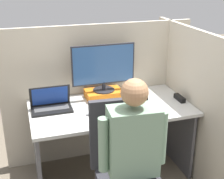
# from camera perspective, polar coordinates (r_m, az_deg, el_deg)

# --- Properties ---
(cubicle_panel_back) EXTENTS (1.99, 0.04, 1.44)m
(cubicle_panel_back) POSITION_cam_1_polar(r_m,az_deg,el_deg) (3.27, -2.28, -0.58)
(cubicle_panel_back) COLOR #B7AD99
(cubicle_panel_back) RESTS_ON ground
(cubicle_panel_right) EXTENTS (0.04, 1.42, 1.44)m
(cubicle_panel_right) POSITION_cam_1_polar(r_m,az_deg,el_deg) (3.14, 13.80, -2.19)
(cubicle_panel_right) COLOR #B7AD99
(cubicle_panel_right) RESTS_ON ground
(desk) EXTENTS (1.49, 0.77, 0.74)m
(desk) POSITION_cam_1_polar(r_m,az_deg,el_deg) (2.98, -0.16, -6.29)
(desk) COLOR #B7B7B2
(desk) RESTS_ON ground
(paper_box) EXTENTS (0.36, 0.22, 0.08)m
(paper_box) POSITION_cam_1_polar(r_m,az_deg,el_deg) (3.08, -1.51, -0.82)
(paper_box) COLOR orange
(paper_box) RESTS_ON desk
(monitor) EXTENTS (0.62, 0.21, 0.46)m
(monitor) POSITION_cam_1_polar(r_m,az_deg,el_deg) (2.99, -1.58, 4.20)
(monitor) COLOR #232328
(monitor) RESTS_ON paper_box
(laptop) EXTENTS (0.36, 0.21, 0.22)m
(laptop) POSITION_cam_1_polar(r_m,az_deg,el_deg) (2.87, -11.05, -2.86)
(laptop) COLOR black
(laptop) RESTS_ON desk
(mouse) EXTENTS (0.06, 0.04, 0.03)m
(mouse) POSITION_cam_1_polar(r_m,az_deg,el_deg) (2.74, -4.20, -4.38)
(mouse) COLOR silver
(mouse) RESTS_ON desk
(stapler) EXTENTS (0.05, 0.16, 0.05)m
(stapler) POSITION_cam_1_polar(r_m,az_deg,el_deg) (3.10, 12.26, -1.55)
(stapler) COLOR black
(stapler) RESTS_ON desk
(carrot_toy) EXTENTS (0.04, 0.16, 0.04)m
(carrot_toy) POSITION_cam_1_polar(r_m,az_deg,el_deg) (2.81, 6.27, -3.71)
(carrot_toy) COLOR orange
(carrot_toy) RESTS_ON desk
(office_chair) EXTENTS (0.53, 0.58, 1.06)m
(office_chair) POSITION_cam_1_polar(r_m,az_deg,el_deg) (2.38, 2.58, -14.47)
(office_chair) COLOR #2D2D33
(office_chair) RESTS_ON ground
(person) EXTENTS (0.48, 0.43, 1.30)m
(person) POSITION_cam_1_polar(r_m,az_deg,el_deg) (2.14, 4.48, -12.31)
(person) COLOR black
(person) RESTS_ON ground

